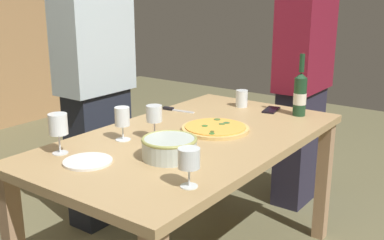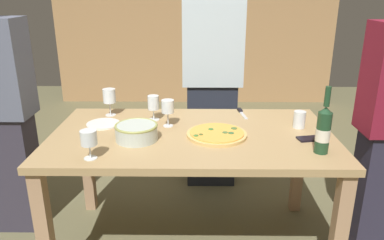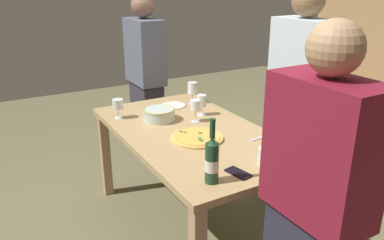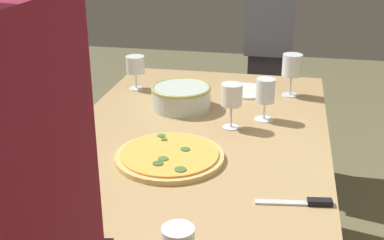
{
  "view_description": "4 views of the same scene",
  "coord_description": "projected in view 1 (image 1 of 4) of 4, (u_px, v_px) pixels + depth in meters",
  "views": [
    {
      "loc": [
        -1.74,
        -1.27,
        1.44
      ],
      "look_at": [
        0.0,
        0.0,
        0.83
      ],
      "focal_mm": 44.13,
      "sensor_mm": 36.0,
      "label": 1
    },
    {
      "loc": [
        0.02,
        -1.98,
        1.53
      ],
      "look_at": [
        0.0,
        0.0,
        0.83
      ],
      "focal_mm": 34.91,
      "sensor_mm": 36.0,
      "label": 2
    },
    {
      "loc": [
        2.1,
        -1.2,
        1.73
      ],
      "look_at": [
        0.0,
        0.0,
        0.83
      ],
      "focal_mm": 36.12,
      "sensor_mm": 36.0,
      "label": 3
    },
    {
      "loc": [
        1.48,
        0.3,
        1.45
      ],
      "look_at": [
        0.0,
        0.0,
        0.83
      ],
      "focal_mm": 46.79,
      "sensor_mm": 36.0,
      "label": 4
    }
  ],
  "objects": [
    {
      "name": "wine_glass_far_left",
      "position": [
        58.0,
        126.0,
        1.99
      ],
      "size": [
        0.08,
        0.08,
        0.18
      ],
      "color": "white",
      "rests_on": "dining_table"
    },
    {
      "name": "pizza_knife",
      "position": [
        174.0,
        110.0,
        2.71
      ],
      "size": [
        0.05,
        0.2,
        0.02
      ],
      "color": "silver",
      "rests_on": "dining_table"
    },
    {
      "name": "wine_bottle",
      "position": [
        300.0,
        93.0,
        2.58
      ],
      "size": [
        0.07,
        0.07,
        0.34
      ],
      "color": "#1E4126",
      "rests_on": "dining_table"
    },
    {
      "name": "cup_amber",
      "position": [
        242.0,
        98.0,
        2.79
      ],
      "size": [
        0.07,
        0.07,
        0.1
      ],
      "primitive_type": "cylinder",
      "color": "white",
      "rests_on": "dining_table"
    },
    {
      "name": "pizza",
      "position": [
        215.0,
        128.0,
        2.34
      ],
      "size": [
        0.34,
        0.34,
        0.03
      ],
      "color": "#DDB368",
      "rests_on": "dining_table"
    },
    {
      "name": "wine_glass_far_right",
      "position": [
        154.0,
        115.0,
        2.18
      ],
      "size": [
        0.07,
        0.07,
        0.16
      ],
      "color": "white",
      "rests_on": "dining_table"
    },
    {
      "name": "wine_glass_near_pizza",
      "position": [
        189.0,
        159.0,
        1.66
      ],
      "size": [
        0.08,
        0.08,
        0.15
      ],
      "color": "white",
      "rests_on": "dining_table"
    },
    {
      "name": "dining_table",
      "position": [
        192.0,
        154.0,
        2.28
      ],
      "size": [
        1.6,
        0.9,
        0.75
      ],
      "color": "tan",
      "rests_on": "ground"
    },
    {
      "name": "cell_phone",
      "position": [
        271.0,
        110.0,
        2.71
      ],
      "size": [
        0.15,
        0.1,
        0.01
      ],
      "primitive_type": "cube",
      "rotation": [
        0.0,
        0.0,
        4.9
      ],
      "color": "black",
      "rests_on": "dining_table"
    },
    {
      "name": "serving_bowl",
      "position": [
        169.0,
        147.0,
        1.95
      ],
      "size": [
        0.23,
        0.23,
        0.09
      ],
      "color": "silver",
      "rests_on": "dining_table"
    },
    {
      "name": "person_host",
      "position": [
        96.0,
        88.0,
        2.81
      ],
      "size": [
        0.45,
        0.24,
        1.7
      ],
      "rotation": [
        0.0,
        0.0,
        -1.75
      ],
      "color": "#212633",
      "rests_on": "ground"
    },
    {
      "name": "wine_glass_by_bottle",
      "position": [
        122.0,
        119.0,
        2.17
      ],
      "size": [
        0.07,
        0.07,
        0.16
      ],
      "color": "white",
      "rests_on": "dining_table"
    },
    {
      "name": "person_guest_left",
      "position": [
        303.0,
        87.0,
        3.1
      ],
      "size": [
        0.45,
        0.24,
        1.59
      ],
      "rotation": [
        0.0,
        0.0,
        3.09
      ],
      "color": "#292639",
      "rests_on": "ground"
    },
    {
      "name": "side_plate",
      "position": [
        88.0,
        161.0,
        1.91
      ],
      "size": [
        0.2,
        0.2,
        0.01
      ],
      "primitive_type": "cylinder",
      "color": "white",
      "rests_on": "dining_table"
    }
  ]
}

